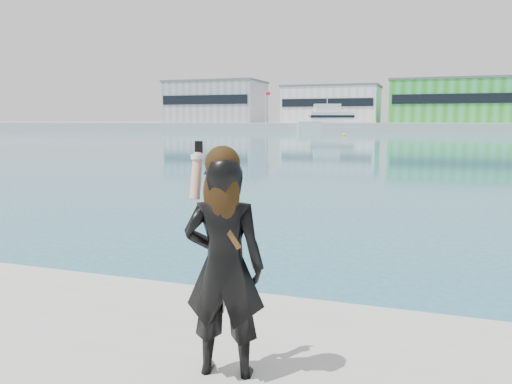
# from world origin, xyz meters

# --- Properties ---
(far_quay) EXTENTS (320.00, 40.00, 2.00)m
(far_quay) POSITION_xyz_m (0.00, 130.00, 1.00)
(far_quay) COLOR #9E9E99
(far_quay) RESTS_ON ground
(warehouse_grey_left) EXTENTS (26.52, 16.36, 11.50)m
(warehouse_grey_left) POSITION_xyz_m (-55.00, 127.98, 7.76)
(warehouse_grey_left) COLOR gray
(warehouse_grey_left) RESTS_ON far_quay
(warehouse_white) EXTENTS (24.48, 15.35, 9.50)m
(warehouse_white) POSITION_xyz_m (-22.00, 127.98, 6.76)
(warehouse_white) COLOR silver
(warehouse_white) RESTS_ON far_quay
(warehouse_green) EXTENTS (30.60, 16.36, 10.50)m
(warehouse_green) POSITION_xyz_m (8.00, 127.98, 7.26)
(warehouse_green) COLOR green
(warehouse_green) RESTS_ON far_quay
(flagpole_left) EXTENTS (1.28, 0.16, 8.00)m
(flagpole_left) POSITION_xyz_m (-37.91, 121.00, 6.54)
(flagpole_left) COLOR silver
(flagpole_left) RESTS_ON far_quay
(motor_yacht) EXTENTS (18.52, 10.58, 8.35)m
(motor_yacht) POSITION_xyz_m (-18.95, 113.40, 2.35)
(motor_yacht) COLOR white
(motor_yacht) RESTS_ON ground
(buoy_far) EXTENTS (0.50, 0.50, 0.50)m
(buoy_far) POSITION_xyz_m (-11.27, 81.16, 0.00)
(buoy_far) COLOR #FFEC0D
(buoy_far) RESTS_ON ground
(woman) EXTENTS (0.64, 0.48, 1.68)m
(woman) POSITION_xyz_m (0.64, -0.70, 1.65)
(woman) COLOR black
(woman) RESTS_ON near_quay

